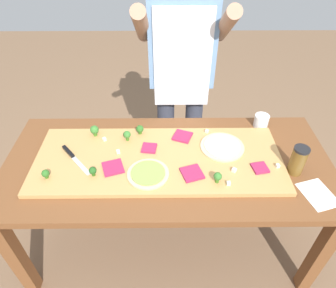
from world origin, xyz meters
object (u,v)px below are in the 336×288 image
object	(u,v)px
cheese_crumble_c	(229,183)
pizza_slice_near_right	(182,136)
cheese_crumble_f	(207,131)
sauce_jar	(298,160)
broccoli_floret_back_right	(93,171)
cheese_crumble_e	(278,166)
broccoli_floret_front_right	(46,174)
broccoli_floret_center_left	(94,130)
broccoli_floret_front_mid	(127,135)
pizza_slice_far_left	(113,168)
flour_cup	(261,122)
broccoli_floret_back_left	(140,129)
recipe_note	(318,194)
pizza_whole_pesto_green	(148,173)
pizza_slice_center	(192,173)
cook_center	(181,68)
cheese_crumble_d	(104,139)
prep_table	(168,173)
broccoli_floret_front_left	(218,177)
chefs_knife	(72,156)
cheese_crumble_b	(118,152)
pizza_slice_far_right	(149,148)
cheese_crumble_a	(234,170)
pizza_whole_cheese_artichoke	(222,146)
pizza_slice_near_left	(260,168)

from	to	relation	value
cheese_crumble_c	pizza_slice_near_right	bearing A→B (deg)	119.41
cheese_crumble_f	sauce_jar	world-z (taller)	sauce_jar
broccoli_floret_back_right	cheese_crumble_e	world-z (taller)	broccoli_floret_back_right
cheese_crumble_c	cheese_crumble_e	distance (m)	0.30
broccoli_floret_front_right	broccoli_floret_center_left	size ratio (longest dim) A/B	0.75
broccoli_floret_front_mid	sauce_jar	distance (m)	0.91
pizza_slice_far_left	flour_cup	distance (m)	0.93
broccoli_floret_front_right	broccoli_floret_back_left	xyz separation A→B (m)	(0.44, 0.35, 0.00)
recipe_note	pizza_whole_pesto_green	bearing A→B (deg)	171.92
pizza_slice_center	recipe_note	size ratio (longest dim) A/B	0.57
pizza_slice_near_right	broccoli_floret_back_left	world-z (taller)	broccoli_floret_back_left
pizza_whole_pesto_green	cheese_crumble_f	distance (m)	0.47
flour_cup	cook_center	xyz separation A→B (m)	(-0.48, 0.28, 0.22)
broccoli_floret_center_left	cheese_crumble_d	bearing A→B (deg)	-38.49
prep_table	broccoli_floret_front_left	distance (m)	0.33
broccoli_floret_front_right	pizza_slice_center	bearing A→B (deg)	1.38
chefs_knife	cook_center	world-z (taller)	cook_center
cheese_crumble_f	broccoli_floret_front_right	bearing A→B (deg)	-156.95
broccoli_floret_center_left	cheese_crumble_b	size ratio (longest dim) A/B	3.68
pizza_slice_far_right	recipe_note	world-z (taller)	pizza_slice_far_right
cheese_crumble_a	cheese_crumble_f	size ratio (longest dim) A/B	1.11
pizza_slice_near_right	broccoli_floret_back_right	xyz separation A→B (m)	(-0.46, -0.30, 0.02)
broccoli_floret_front_left	cheese_crumble_d	size ratio (longest dim) A/B	3.33
cheese_crumble_b	cheese_crumble_f	size ratio (longest dim) A/B	1.01
pizza_whole_cheese_artichoke	pizza_slice_near_left	distance (m)	0.24
broccoli_floret_front_right	cheese_crumble_b	bearing A→B (deg)	28.35
broccoli_floret_front_right	cheese_crumble_a	size ratio (longest dim) A/B	2.50
sauce_jar	broccoli_floret_front_right	bearing A→B (deg)	-177.55
cheese_crumble_d	pizza_slice_center	bearing A→B (deg)	-29.23
pizza_slice_near_right	cheese_crumble_c	bearing A→B (deg)	-60.59
flour_cup	cook_center	distance (m)	0.60
pizza_slice_center	pizza_slice_far_left	world-z (taller)	same
broccoli_floret_center_left	sauce_jar	world-z (taller)	sauce_jar
pizza_slice_center	pizza_slice_far_right	distance (m)	0.29
pizza_slice_near_right	cheese_crumble_a	xyz separation A→B (m)	(0.25, -0.28, 0.00)
pizza_slice_near_right	broccoli_floret_front_mid	bearing A→B (deg)	-175.84
pizza_slice_center	pizza_whole_cheese_artichoke	bearing A→B (deg)	48.01
prep_table	chefs_knife	bearing A→B (deg)	178.84
broccoli_floret_front_left	broccoli_floret_front_mid	xyz separation A→B (m)	(-0.46, 0.32, 0.00)
broccoli_floret_front_right	broccoli_floret_back_left	world-z (taller)	broccoli_floret_back_left
sauce_jar	broccoli_floret_back_right	bearing A→B (deg)	-177.82
cheese_crumble_a	pizza_slice_center	bearing A→B (deg)	-175.65
pizza_whole_cheese_artichoke	pizza_slice_near_right	bearing A→B (deg)	156.69
broccoli_floret_front_left	cheese_crumble_a	world-z (taller)	broccoli_floret_front_left
pizza_whole_cheese_artichoke	broccoli_floret_front_right	xyz separation A→B (m)	(-0.90, -0.22, 0.02)
pizza_whole_pesto_green	broccoli_floret_center_left	world-z (taller)	broccoli_floret_center_left
chefs_knife	broccoli_floret_back_left	bearing A→B (deg)	29.32
cheese_crumble_a	broccoli_floret_front_left	bearing A→B (deg)	-143.89
cheese_crumble_b	recipe_note	size ratio (longest dim) A/B	0.10
prep_table	pizza_slice_far_left	bearing A→B (deg)	-164.20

